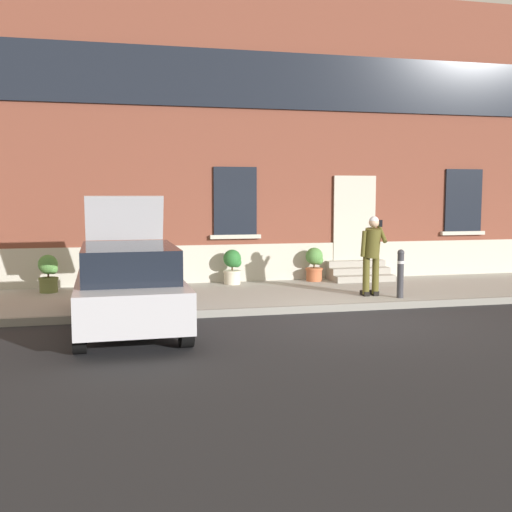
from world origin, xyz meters
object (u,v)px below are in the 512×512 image
Objects in this scene: bollard_near_person at (400,272)px; planter_charcoal at (144,268)px; person_on_phone at (372,251)px; hatchback_car_silver at (129,285)px; planter_terracotta at (315,263)px; planter_cream at (233,266)px; planter_olive at (49,272)px.

planter_charcoal is (-5.27, 2.76, -0.11)m from bollard_near_person.
person_on_phone is 5.36m from planter_charcoal.
person_on_phone is (5.22, 1.62, 0.35)m from hatchback_car_silver.
bollard_near_person is 0.76m from person_on_phone.
planter_cream is at bearing -178.22° from planter_terracotta.
planter_charcoal is at bearing 83.41° from hatchback_car_silver.
planter_charcoal is 2.15m from planter_cream.
planter_cream is (-3.12, 2.80, -0.11)m from bollard_near_person.
planter_cream is at bearing 57.28° from hatchback_car_silver.
bollard_near_person is 3.03m from planter_terracotta.
person_on_phone reaches higher than bollard_near_person.
hatchback_car_silver is 4.06m from planter_charcoal.
hatchback_car_silver is at bearing -96.59° from planter_charcoal.
planter_terracotta is at bearing 40.97° from hatchback_car_silver.
person_on_phone is 3.62m from planter_cream.
planter_cream is 1.00× the size of planter_terracotta.
planter_olive is at bearing -176.61° from planter_terracotta.
bollard_near_person is 7.82m from planter_olive.
bollard_near_person is at bearing 12.50° from hatchback_car_silver.
bollard_near_person reaches higher than planter_cream.
planter_charcoal is (0.47, 4.03, -0.19)m from hatchback_car_silver.
planter_olive is at bearing 114.15° from hatchback_car_silver.
planter_terracotta is (6.45, 0.38, 0.00)m from planter_olive.
planter_olive is 1.00× the size of planter_charcoal.
planter_olive is 1.00× the size of planter_terracotta.
person_on_phone reaches higher than planter_charcoal.
planter_olive and planter_charcoal have the same top height.
hatchback_car_silver is 4.84m from planter_cream.
bollard_near_person is 4.19m from planter_cream.
planter_olive is at bearing -175.81° from planter_cream.
hatchback_car_silver reaches higher than planter_terracotta.
planter_cream and planter_terracotta have the same top height.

